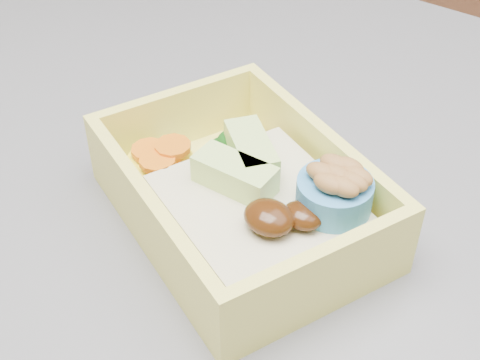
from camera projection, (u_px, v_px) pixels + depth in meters
The scene contains 1 object.
bento_box at pixel (248, 198), 0.42m from camera, with size 0.22×0.19×0.07m.
Camera 1 is at (0.09, -0.31, 1.23)m, focal length 50.00 mm.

